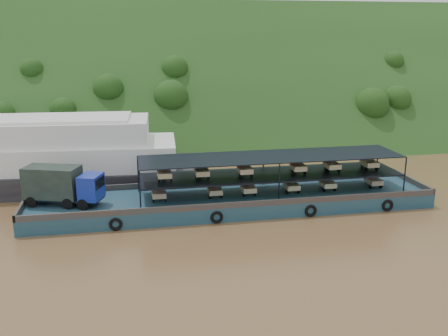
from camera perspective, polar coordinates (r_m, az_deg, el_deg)
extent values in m
plane|color=brown|center=(43.45, 3.36, -4.96)|extent=(160.00, 160.00, 0.00)
cube|color=#1C3714|center=(77.65, -3.24, 3.99)|extent=(140.00, 39.60, 39.60)
cube|color=#16394F|center=(44.05, 0.91, -3.82)|extent=(35.00, 7.00, 1.20)
cube|color=#592D19|center=(46.97, 0.06, -1.52)|extent=(35.00, 0.20, 0.50)
cube|color=#592D19|center=(40.64, 1.91, -4.20)|extent=(35.00, 0.20, 0.50)
cube|color=#592D19|center=(50.22, 20.74, -1.42)|extent=(0.20, 7.00, 0.50)
cube|color=#592D19|center=(43.78, -22.02, -3.90)|extent=(0.20, 7.00, 0.50)
torus|color=black|center=(39.89, -12.28, -6.31)|extent=(1.06, 0.26, 1.06)
torus|color=black|center=(40.42, -0.83, -5.66)|extent=(1.06, 0.26, 1.06)
torus|color=black|center=(42.49, 9.89, -4.84)|extent=(1.06, 0.26, 1.06)
torus|color=black|center=(45.39, 18.20, -4.09)|extent=(1.06, 0.26, 1.06)
cylinder|color=black|center=(43.56, -21.13, -3.62)|extent=(0.97, 0.60, 0.92)
cylinder|color=black|center=(45.16, -19.96, -2.86)|extent=(0.97, 0.60, 0.92)
cylinder|color=black|center=(42.15, -17.41, -3.89)|extent=(0.97, 0.60, 0.92)
cylinder|color=black|center=(43.80, -16.35, -3.10)|extent=(0.97, 0.60, 0.92)
cylinder|color=black|center=(41.63, -15.81, -4.01)|extent=(0.97, 0.60, 0.92)
cylinder|color=black|center=(43.30, -14.80, -3.20)|extent=(0.97, 0.60, 0.92)
cube|color=black|center=(43.24, -17.77, -3.26)|extent=(6.55, 3.95, 0.18)
cube|color=navy|center=(41.96, -14.95, -2.08)|extent=(2.20, 2.59, 2.02)
cube|color=black|center=(41.56, -13.99, -1.65)|extent=(0.65, 1.75, 0.83)
cube|color=black|center=(43.27, -19.00, -1.51)|extent=(4.88, 3.52, 2.57)
cube|color=black|center=(44.21, 5.37, -0.75)|extent=(23.00, 5.00, 0.12)
cube|color=black|center=(43.79, 5.42, 1.32)|extent=(23.00, 5.00, 0.08)
cylinder|color=black|center=(40.11, -9.58, -2.57)|extent=(0.12, 0.12, 3.30)
cylinder|color=black|center=(44.91, -9.78, -0.67)|extent=(0.12, 0.12, 3.30)
cylinder|color=black|center=(41.92, 6.32, -1.67)|extent=(0.12, 0.12, 3.30)
cylinder|color=black|center=(46.53, 4.51, 0.06)|extent=(0.12, 0.12, 3.30)
cylinder|color=black|center=(46.58, 19.96, -0.80)|extent=(0.12, 0.12, 3.30)
cylinder|color=black|center=(50.77, 17.12, 0.70)|extent=(0.12, 0.12, 3.30)
cylinder|color=black|center=(43.97, -7.56, -2.81)|extent=(0.12, 0.52, 0.52)
cylinder|color=black|center=(42.23, -8.07, -3.58)|extent=(0.14, 0.52, 0.52)
cylinder|color=black|center=(42.29, -6.72, -3.51)|extent=(0.14, 0.52, 0.52)
cube|color=tan|center=(42.48, -7.44, -2.96)|extent=(1.15, 1.50, 0.44)
cube|color=red|center=(43.53, -7.55, -2.28)|extent=(0.55, 0.80, 0.80)
cube|color=red|center=(43.19, -7.56, -1.72)|extent=(0.50, 0.10, 0.10)
cylinder|color=black|center=(44.48, -1.38, -2.47)|extent=(0.12, 0.52, 0.52)
cylinder|color=black|center=(42.71, -1.63, -3.22)|extent=(0.14, 0.52, 0.52)
cylinder|color=black|center=(42.87, -0.31, -3.14)|extent=(0.14, 0.52, 0.52)
cube|color=#C7B88D|center=(43.01, -1.06, -2.61)|extent=(1.15, 1.50, 0.44)
cube|color=#B90C28|center=(44.04, -1.32, -1.94)|extent=(0.55, 0.80, 0.80)
cube|color=#B90C28|center=(43.71, -1.28, -1.39)|extent=(0.50, 0.10, 0.10)
cylinder|color=black|center=(45.05, 2.36, -2.25)|extent=(0.12, 0.52, 0.52)
cylinder|color=black|center=(43.27, 2.26, -2.98)|extent=(0.14, 0.52, 0.52)
cylinder|color=black|center=(43.50, 3.55, -2.90)|extent=(0.14, 0.52, 0.52)
cube|color=beige|center=(43.60, 2.80, -2.38)|extent=(1.15, 1.50, 0.44)
cube|color=#AF0B0C|center=(44.62, 2.45, -1.72)|extent=(0.55, 0.80, 0.80)
cube|color=#AF0B0C|center=(44.29, 2.52, -1.18)|extent=(0.50, 0.10, 0.10)
cylinder|color=black|center=(46.09, 7.15, -1.95)|extent=(0.12, 0.52, 0.52)
cylinder|color=black|center=(44.31, 7.25, -2.66)|extent=(0.14, 0.52, 0.52)
cylinder|color=black|center=(44.63, 8.47, -2.57)|extent=(0.14, 0.52, 0.52)
cube|color=beige|center=(44.68, 7.74, -2.07)|extent=(1.15, 1.50, 0.44)
cube|color=#A8220B|center=(45.67, 7.29, -1.44)|extent=(0.55, 0.80, 0.80)
cube|color=#A8220B|center=(45.35, 7.39, -0.90)|extent=(0.50, 0.10, 0.10)
cylinder|color=black|center=(47.25, 11.09, -1.70)|extent=(0.12, 0.52, 0.52)
cylinder|color=black|center=(45.47, 11.35, -2.38)|extent=(0.14, 0.52, 0.52)
cylinder|color=black|center=(45.85, 12.50, -2.29)|extent=(0.14, 0.52, 0.52)
cube|color=beige|center=(45.87, 11.78, -1.80)|extent=(1.15, 1.50, 0.44)
cube|color=#AB200B|center=(46.83, 11.26, -1.19)|extent=(0.55, 0.80, 0.80)
cube|color=#AB200B|center=(46.52, 11.38, -0.67)|extent=(0.50, 0.10, 0.10)
cylinder|color=black|center=(49.09, 15.97, -1.38)|extent=(0.12, 0.52, 0.52)
cylinder|color=black|center=(47.33, 16.40, -2.01)|extent=(0.14, 0.52, 0.52)
cylinder|color=black|center=(47.79, 17.47, -1.93)|extent=(0.14, 0.52, 0.52)
cube|color=tan|center=(47.76, 16.77, -1.46)|extent=(1.15, 1.50, 0.44)
cube|color=red|center=(48.69, 16.17, -0.89)|extent=(0.55, 0.80, 0.80)
cube|color=red|center=(48.39, 16.32, -0.38)|extent=(0.50, 0.10, 0.10)
cylinder|color=black|center=(43.51, -6.95, -0.62)|extent=(0.12, 0.52, 0.52)
cylinder|color=black|center=(41.75, -7.45, -1.31)|extent=(0.14, 0.52, 0.52)
cylinder|color=black|center=(41.82, -6.08, -1.24)|extent=(0.14, 0.52, 0.52)
cube|color=beige|center=(42.02, -6.82, -0.69)|extent=(1.15, 1.50, 0.44)
cube|color=red|center=(43.08, -6.95, -0.06)|extent=(0.55, 0.80, 0.80)
cube|color=red|center=(42.76, -6.95, 0.52)|extent=(0.50, 0.10, 0.10)
cylinder|color=black|center=(43.82, -2.83, -0.41)|extent=(0.12, 0.52, 0.52)
cylinder|color=black|center=(42.04, -3.15, -1.08)|extent=(0.14, 0.52, 0.52)
cylinder|color=black|center=(42.18, -1.81, -1.01)|extent=(0.14, 0.52, 0.52)
cube|color=#C4B68A|center=(42.35, -2.55, -0.48)|extent=(1.15, 1.50, 0.44)
cube|color=#1A3EA0|center=(43.40, -2.78, 0.15)|extent=(0.55, 0.80, 0.80)
cube|color=#1A3EA0|center=(43.09, -2.75, 0.73)|extent=(0.50, 0.10, 0.10)
cylinder|color=black|center=(44.50, 1.98, -0.16)|extent=(0.12, 0.52, 0.52)
cylinder|color=black|center=(42.70, 1.87, -0.81)|extent=(0.14, 0.52, 0.52)
cylinder|color=black|center=(42.93, 3.17, -0.74)|extent=(0.14, 0.52, 0.52)
cube|color=beige|center=(43.05, 2.41, -0.22)|extent=(1.15, 1.50, 0.44)
cube|color=red|center=(44.08, 2.07, 0.39)|extent=(0.55, 0.80, 0.80)
cube|color=red|center=(43.77, 2.14, 0.96)|extent=(0.50, 0.10, 0.10)
cylinder|color=black|center=(45.80, 7.87, 0.15)|extent=(0.12, 0.52, 0.52)
cylinder|color=black|center=(44.00, 8.00, -0.48)|extent=(0.14, 0.52, 0.52)
cylinder|color=black|center=(44.33, 9.22, -0.41)|extent=(0.14, 0.52, 0.52)
cube|color=#C3B78A|center=(44.39, 8.48, 0.10)|extent=(1.15, 1.50, 0.44)
cube|color=#B40C19|center=(45.39, 8.01, 0.68)|extent=(0.55, 0.80, 0.80)
cube|color=#B40C19|center=(45.09, 8.12, 1.24)|extent=(0.50, 0.10, 0.10)
cylinder|color=black|center=(46.91, 11.55, 0.34)|extent=(0.12, 0.52, 0.52)
cylinder|color=black|center=(45.12, 11.83, -0.26)|extent=(0.14, 0.52, 0.52)
cylinder|color=black|center=(45.51, 12.99, -0.20)|extent=(0.14, 0.52, 0.52)
cube|color=beige|center=(45.53, 12.27, 0.30)|extent=(1.15, 1.50, 0.44)
cube|color=red|center=(46.51, 11.73, 0.86)|extent=(0.55, 0.80, 0.80)
cube|color=red|center=(46.22, 11.85, 1.40)|extent=(0.50, 0.10, 0.10)
cylinder|color=black|center=(48.40, 15.54, 0.54)|extent=(0.12, 0.52, 0.52)
cylinder|color=black|center=(46.63, 15.96, -0.03)|extent=(0.14, 0.52, 0.52)
cylinder|color=black|center=(47.09, 17.05, 0.03)|extent=(0.14, 0.52, 0.52)
cube|color=#BDB686|center=(47.07, 16.34, 0.51)|extent=(1.15, 1.50, 0.44)
cube|color=beige|center=(48.02, 15.74, 1.05)|extent=(0.55, 0.80, 0.80)
cube|color=beige|center=(47.74, 15.89, 1.58)|extent=(0.50, 0.10, 0.10)
cube|color=black|center=(53.26, -21.80, -1.07)|extent=(35.56, 11.17, 2.10)
cube|color=silver|center=(52.72, -22.04, 1.31)|extent=(30.25, 9.93, 2.45)
cube|color=silver|center=(52.25, -22.29, 3.83)|extent=(24.95, 8.69, 2.28)
cube|color=silver|center=(52.04, -22.43, 5.20)|extent=(21.39, 7.58, 0.26)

